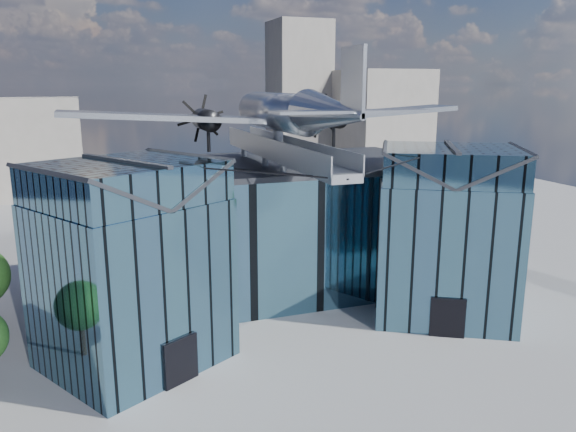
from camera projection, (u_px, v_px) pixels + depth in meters
name	position (u px, v px, depth m)	size (l,w,h in m)	color
ground_plane	(298.00, 328.00, 37.36)	(120.00, 120.00, 0.00)	gray
museum	(271.00, 227.00, 41.43)	(32.88, 24.50, 17.60)	#406982
bg_towers	(185.00, 125.00, 81.82)	(77.00, 24.50, 26.00)	gray
tree_side_e	(449.00, 213.00, 52.43)	(4.43, 4.43, 5.96)	#362315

